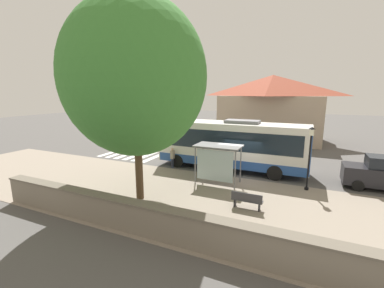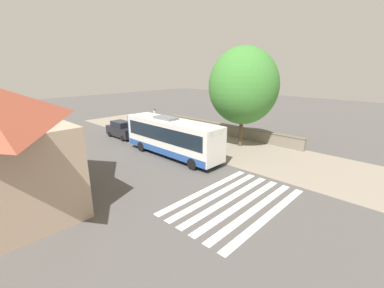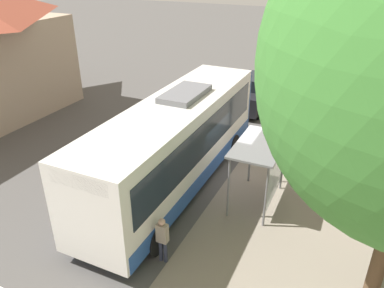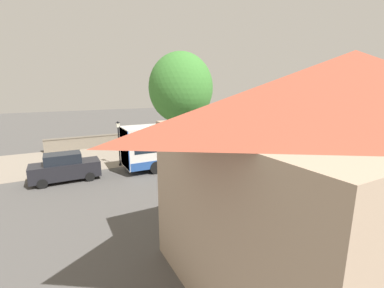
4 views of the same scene
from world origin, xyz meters
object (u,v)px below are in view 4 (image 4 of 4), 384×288
shade_tree (181,88)px  parked_car_behind_bus (65,168)px  bench (137,147)px  bus_shelter (171,135)px  pedestrian (217,145)px  street_lamp_near (119,139)px  bus (188,142)px

shade_tree → parked_car_behind_bus: (7.07, -12.48, -5.46)m
bench → parked_car_behind_bus: parked_car_behind_bus is taller
bus_shelter → pedestrian: 4.71m
bus_shelter → parked_car_behind_bus: bus_shelter is taller
pedestrian → street_lamp_near: 9.52m
shade_tree → parked_car_behind_bus: shade_tree is taller
pedestrian → parked_car_behind_bus: size_ratio=0.35×
bench → parked_car_behind_bus: 9.11m
bus_shelter → bench: size_ratio=1.88×
bench → parked_car_behind_bus: bearing=-49.4°
bench → bus: bearing=23.1°
street_lamp_near → bus_shelter: bearing=102.8°
bus → bus_shelter: bearing=-177.8°
shade_tree → street_lamp_near: bearing=-58.0°
bus → bench: 6.94m
shade_tree → bench: bearing=-78.4°
shade_tree → parked_car_behind_bus: 15.35m
pedestrian → parked_car_behind_bus: parked_car_behind_bus is taller
pedestrian → bus: bearing=-68.6°
bench → shade_tree: 8.25m
parked_car_behind_bus → bench: bearing=130.6°
bus → bench: (-6.24, -2.66, -1.47)m
parked_car_behind_bus → shade_tree: bearing=119.5°
parked_car_behind_bus → street_lamp_near: bearing=114.4°
bench → street_lamp_near: (4.01, -2.68, 1.79)m
shade_tree → pedestrian: bearing=11.3°
bus → parked_car_behind_bus: (-0.32, -9.57, -0.96)m
pedestrian → street_lamp_near: street_lamp_near is taller
bus → bench: size_ratio=7.18×
street_lamp_near → shade_tree: (-5.15, 8.25, 4.18)m
street_lamp_near → parked_car_behind_bus: (1.91, -4.23, -1.28)m
street_lamp_near → shade_tree: bearing=122.0°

